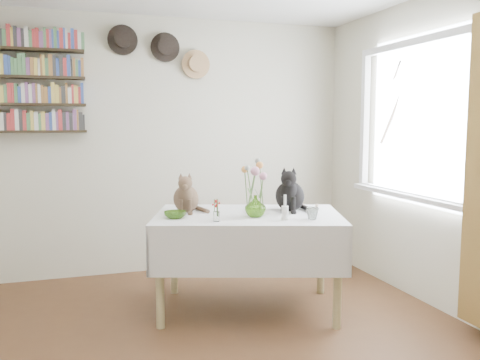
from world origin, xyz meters
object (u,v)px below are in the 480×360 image
object	(u,v)px
black_cat	(290,188)
flower_vase	(255,206)
dining_table	(248,238)
tabby_cat	(186,191)
bookshelf_unit	(26,81)

from	to	relation	value
black_cat	flower_vase	size ratio (longest dim) A/B	2.23
dining_table	tabby_cat	size ratio (longest dim) A/B	5.01
black_cat	tabby_cat	bearing A→B (deg)	-165.89
dining_table	black_cat	bearing A→B (deg)	6.23
bookshelf_unit	flower_vase	bearing A→B (deg)	-39.10
flower_vase	black_cat	bearing A→B (deg)	25.96
flower_vase	bookshelf_unit	world-z (taller)	bookshelf_unit
black_cat	flower_vase	xyz separation A→B (m)	(-0.36, -0.17, -0.10)
tabby_cat	bookshelf_unit	size ratio (longest dim) A/B	0.33
tabby_cat	black_cat	world-z (taller)	black_cat
dining_table	flower_vase	bearing A→B (deg)	-85.32
tabby_cat	black_cat	size ratio (longest dim) A/B	0.89
dining_table	black_cat	size ratio (longest dim) A/B	4.47
flower_vase	bookshelf_unit	distance (m)	2.37
dining_table	bookshelf_unit	xyz separation A→B (m)	(-1.66, 1.22, 1.26)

